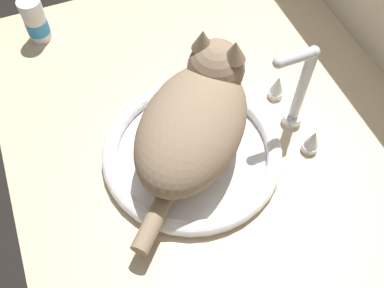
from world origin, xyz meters
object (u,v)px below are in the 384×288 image
object	(u,v)px
faucet	(296,98)
sink_basin	(192,151)
cat	(197,116)
pill_bottle	(36,21)

from	to	relation	value
faucet	sink_basin	bearing A→B (deg)	-90.00
sink_basin	cat	size ratio (longest dim) A/B	1.01
sink_basin	faucet	size ratio (longest dim) A/B	1.65
faucet	cat	size ratio (longest dim) A/B	0.62
sink_basin	pill_bottle	world-z (taller)	pill_bottle
faucet	pill_bottle	size ratio (longest dim) A/B	2.00
cat	faucet	bearing A→B (deg)	85.29
sink_basin	pill_bottle	size ratio (longest dim) A/B	3.29
faucet	pill_bottle	distance (cm)	60.41
faucet	pill_bottle	world-z (taller)	faucet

